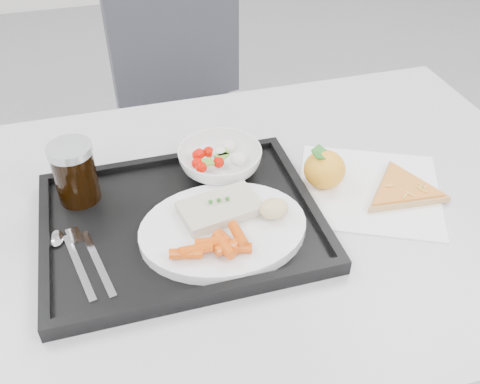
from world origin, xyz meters
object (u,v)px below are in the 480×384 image
chair (186,100)px  cola_glass (75,172)px  salad_bowl (220,161)px  table (242,236)px  tangerine (325,169)px  pizza_slice (403,190)px  tray (182,222)px  dinner_plate (223,229)px

chair → cola_glass: bearing=-114.5°
salad_bowl → table: bearing=-81.2°
chair → cola_glass: 0.80m
table → salad_bowl: bearing=98.8°
tangerine → pizza_slice: 0.14m
cola_glass → tangerine: bearing=-8.7°
pizza_slice → chair: bearing=106.7°
cola_glass → tangerine: cola_glass is taller
cola_glass → pizza_slice: (0.55, -0.13, -0.06)m
tray → dinner_plate: (0.06, -0.05, 0.02)m
chair → salad_bowl: 0.72m
dinner_plate → table: bearing=52.5°
chair → table: bearing=-93.2°
dinner_plate → salad_bowl: 0.17m
tangerine → pizza_slice: (0.13, -0.06, -0.02)m
chair → salad_bowl: chair is taller
table → tray: bearing=-171.3°
pizza_slice → dinner_plate: bearing=-175.7°
chair → cola_glass: size_ratio=8.61×
tray → pizza_slice: bearing=-3.6°
tray → cola_glass: size_ratio=4.17×
tangerine → pizza_slice: size_ratio=0.36×
cola_glass → dinner_plate: bearing=-35.7°
table → tangerine: tangerine is taller
table → pizza_slice: 0.30m
salad_bowl → pizza_slice: (0.30, -0.14, -0.03)m
table → tangerine: size_ratio=13.91×
dinner_plate → pizza_slice: (0.34, 0.03, -0.01)m
chair → dinner_plate: chair is taller
table → dinner_plate: (-0.05, -0.07, 0.09)m
dinner_plate → pizza_slice: dinner_plate is taller
tray → pizza_slice: 0.40m
tray → salad_bowl: salad_bowl is taller
chair → pizza_slice: 0.87m
table → cola_glass: 0.31m
pizza_slice → cola_glass: bearing=166.8°
salad_bowl → pizza_slice: size_ratio=0.64×
table → tangerine: 0.19m
table → dinner_plate: bearing=-127.5°
tray → pizza_slice: tray is taller
table → cola_glass: bearing=161.8°
tray → tangerine: tangerine is taller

